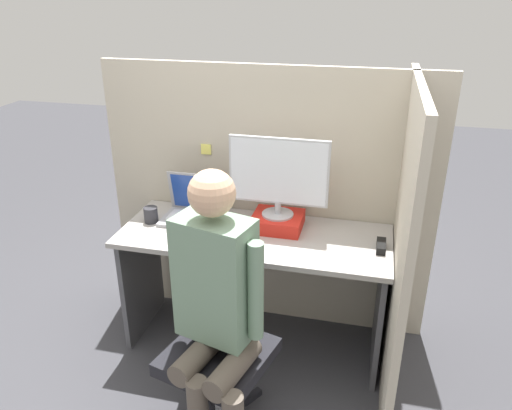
{
  "coord_description": "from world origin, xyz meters",
  "views": [
    {
      "loc": [
        0.6,
        -2.14,
        2.07
      ],
      "look_at": [
        0.05,
        0.15,
        1.01
      ],
      "focal_mm": 35.0,
      "sensor_mm": 36.0,
      "label": 1
    }
  ],
  "objects_px": {
    "laptop": "(194,211)",
    "person": "(215,299)",
    "paper_box": "(278,221)",
    "pen_cup": "(151,215)",
    "stapler": "(381,246)",
    "monitor": "(279,175)",
    "office_chair": "(219,331)",
    "carrot_toy": "(220,242)"
  },
  "relations": [
    {
      "from": "monitor",
      "to": "carrot_toy",
      "type": "distance_m",
      "value": 0.5
    },
    {
      "from": "monitor",
      "to": "laptop",
      "type": "bearing_deg",
      "value": -179.55
    },
    {
      "from": "office_chair",
      "to": "pen_cup",
      "type": "height_order",
      "value": "office_chair"
    },
    {
      "from": "pen_cup",
      "to": "monitor",
      "type": "bearing_deg",
      "value": 8.05
    },
    {
      "from": "person",
      "to": "pen_cup",
      "type": "xyz_separation_m",
      "value": [
        -0.63,
        0.71,
        0.01
      ]
    },
    {
      "from": "stapler",
      "to": "person",
      "type": "xyz_separation_m",
      "value": [
        -0.71,
        -0.69,
        0.01
      ]
    },
    {
      "from": "laptop",
      "to": "carrot_toy",
      "type": "distance_m",
      "value": 0.38
    },
    {
      "from": "person",
      "to": "pen_cup",
      "type": "bearing_deg",
      "value": 131.46
    },
    {
      "from": "monitor",
      "to": "office_chair",
      "type": "relative_size",
      "value": 0.59
    },
    {
      "from": "laptop",
      "to": "stapler",
      "type": "xyz_separation_m",
      "value": [
        1.1,
        -0.12,
        -0.03
      ]
    },
    {
      "from": "laptop",
      "to": "office_chair",
      "type": "xyz_separation_m",
      "value": [
        0.35,
        -0.66,
        -0.32
      ]
    },
    {
      "from": "office_chair",
      "to": "pen_cup",
      "type": "bearing_deg",
      "value": 136.28
    },
    {
      "from": "monitor",
      "to": "pen_cup",
      "type": "relative_size",
      "value": 6.05
    },
    {
      "from": "monitor",
      "to": "pen_cup",
      "type": "bearing_deg",
      "value": -171.95
    },
    {
      "from": "monitor",
      "to": "laptop",
      "type": "height_order",
      "value": "monitor"
    },
    {
      "from": "laptop",
      "to": "person",
      "type": "bearing_deg",
      "value": -64.16
    },
    {
      "from": "stapler",
      "to": "laptop",
      "type": "bearing_deg",
      "value": 173.63
    },
    {
      "from": "paper_box",
      "to": "pen_cup",
      "type": "bearing_deg",
      "value": -172.16
    },
    {
      "from": "person",
      "to": "pen_cup",
      "type": "distance_m",
      "value": 0.95
    },
    {
      "from": "carrot_toy",
      "to": "pen_cup",
      "type": "bearing_deg",
      "value": 158.9
    },
    {
      "from": "paper_box",
      "to": "laptop",
      "type": "relative_size",
      "value": 0.8
    },
    {
      "from": "office_chair",
      "to": "person",
      "type": "height_order",
      "value": "person"
    },
    {
      "from": "person",
      "to": "office_chair",
      "type": "bearing_deg",
      "value": 104.81
    },
    {
      "from": "paper_box",
      "to": "carrot_toy",
      "type": "distance_m",
      "value": 0.39
    },
    {
      "from": "monitor",
      "to": "pen_cup",
      "type": "height_order",
      "value": "monitor"
    },
    {
      "from": "office_chair",
      "to": "paper_box",
      "type": "bearing_deg",
      "value": 76.79
    },
    {
      "from": "stapler",
      "to": "pen_cup",
      "type": "relative_size",
      "value": 1.5
    },
    {
      "from": "paper_box",
      "to": "person",
      "type": "xyz_separation_m",
      "value": [
        -0.12,
        -0.81,
        -0.01
      ]
    },
    {
      "from": "paper_box",
      "to": "pen_cup",
      "type": "height_order",
      "value": "pen_cup"
    },
    {
      "from": "monitor",
      "to": "person",
      "type": "distance_m",
      "value": 0.87
    },
    {
      "from": "carrot_toy",
      "to": "person",
      "type": "height_order",
      "value": "person"
    },
    {
      "from": "monitor",
      "to": "stapler",
      "type": "height_order",
      "value": "monitor"
    },
    {
      "from": "paper_box",
      "to": "pen_cup",
      "type": "relative_size",
      "value": 3.07
    },
    {
      "from": "paper_box",
      "to": "laptop",
      "type": "height_order",
      "value": "laptop"
    },
    {
      "from": "laptop",
      "to": "pen_cup",
      "type": "distance_m",
      "value": 0.26
    },
    {
      "from": "laptop",
      "to": "stapler",
      "type": "distance_m",
      "value": 1.11
    },
    {
      "from": "stapler",
      "to": "person",
      "type": "distance_m",
      "value": 0.99
    },
    {
      "from": "paper_box",
      "to": "carrot_toy",
      "type": "height_order",
      "value": "paper_box"
    },
    {
      "from": "monitor",
      "to": "stapler",
      "type": "distance_m",
      "value": 0.68
    },
    {
      "from": "paper_box",
      "to": "person",
      "type": "relative_size",
      "value": 0.21
    },
    {
      "from": "paper_box",
      "to": "stapler",
      "type": "height_order",
      "value": "paper_box"
    },
    {
      "from": "office_chair",
      "to": "pen_cup",
      "type": "distance_m",
      "value": 0.87
    }
  ]
}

